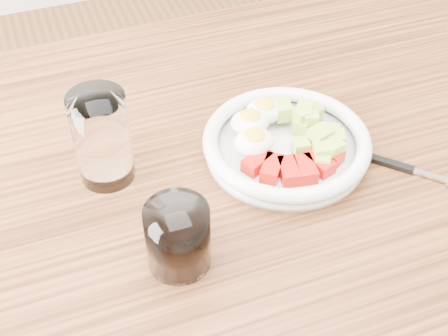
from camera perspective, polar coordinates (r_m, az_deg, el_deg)
The scene contains 5 objects.
dining_table at distance 0.92m, azimuth 0.80°, elevation -6.10°, with size 1.50×0.90×0.77m.
bowl at distance 0.89m, azimuth 5.64°, elevation 2.39°, with size 0.24×0.24×0.05m.
fork at distance 0.91m, azimuth 15.86°, elevation 0.11°, with size 0.13×0.14×0.01m.
water_glass at distance 0.84m, azimuth -11.10°, elevation 2.70°, with size 0.08×0.08×0.13m, color white.
coffee_glass at distance 0.74m, azimuth -4.23°, elevation -6.35°, with size 0.08×0.08×0.09m.
Camera 1 is at (-0.22, -0.55, 1.38)m, focal length 50.00 mm.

